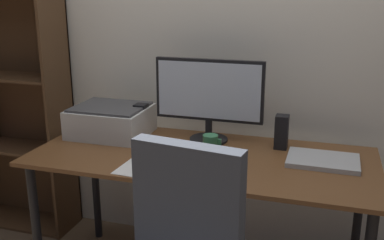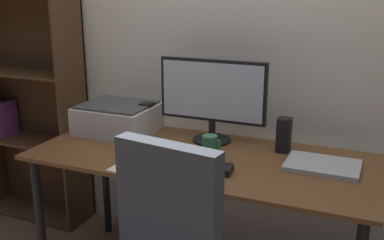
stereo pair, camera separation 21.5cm
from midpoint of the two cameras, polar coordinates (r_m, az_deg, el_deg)
back_wall at (r=2.53m, az=2.16°, el=11.65°), size 6.40×0.10×2.60m
desk at (r=2.19m, az=-1.61°, el=-6.48°), size 1.63×0.71×0.74m
monitor at (r=2.29m, az=-0.53°, el=3.19°), size 0.56×0.20×0.43m
keyboard at (r=2.02m, az=-3.80°, el=-5.78°), size 0.29×0.12×0.02m
mouse at (r=1.96m, az=1.87°, el=-6.20°), size 0.06×0.10×0.03m
coffee_mug at (r=2.15m, az=-0.49°, el=-3.17°), size 0.09×0.07×0.09m
laptop at (r=2.12m, az=13.50°, el=-5.06°), size 0.32×0.23×0.02m
speaker_left at (r=2.46m, az=-8.95°, el=0.03°), size 0.06×0.07×0.17m
speaker_right at (r=2.24m, az=8.61°, el=-1.55°), size 0.06×0.07×0.17m
printer at (r=2.49m, az=-12.69°, el=-0.09°), size 0.40×0.34×0.16m
paper_sheet at (r=2.06m, az=-8.68°, el=-5.68°), size 0.23×0.31×0.00m
bookshelf at (r=3.14m, az=-24.15°, el=0.87°), size 0.77×0.28×1.52m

